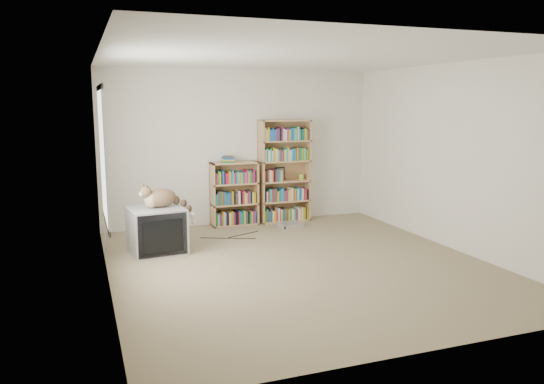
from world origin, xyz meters
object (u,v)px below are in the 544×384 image
object	(u,v)px
dvd_player	(291,225)
bookcase_short	(234,196)
crt_tv	(157,230)
bookcase_tall	(284,173)
cat	(165,200)

from	to	relation	value
dvd_player	bookcase_short	bearing A→B (deg)	135.03
dvd_player	crt_tv	bearing A→B (deg)	-174.53
bookcase_tall	bookcase_short	size ratio (longest dim) A/B	1.64
bookcase_short	dvd_player	bearing A→B (deg)	-32.66
crt_tv	bookcase_short	size ratio (longest dim) A/B	0.74
crt_tv	cat	xyz separation A→B (m)	(0.13, 0.02, 0.39)
crt_tv	bookcase_tall	distance (m)	2.64
cat	bookcase_tall	xyz separation A→B (m)	(2.16, 1.19, 0.12)
bookcase_short	bookcase_tall	bearing A→B (deg)	0.01
crt_tv	bookcase_tall	world-z (taller)	bookcase_tall
bookcase_tall	bookcase_short	distance (m)	0.93
crt_tv	bookcase_short	bearing A→B (deg)	34.03
bookcase_short	cat	bearing A→B (deg)	-137.34
cat	bookcase_short	world-z (taller)	bookcase_short
cat	bookcase_tall	size ratio (longest dim) A/B	0.44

